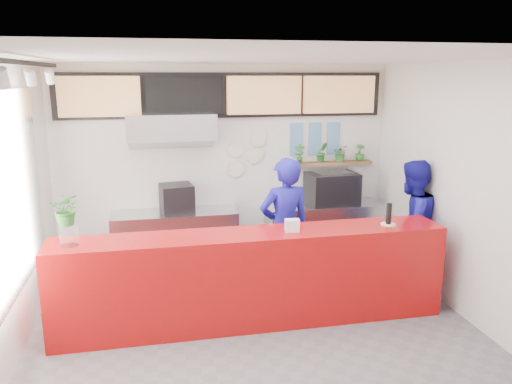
# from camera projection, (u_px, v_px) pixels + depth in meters

# --- Properties ---
(floor) EXTENTS (5.00, 5.00, 0.00)m
(floor) POSITION_uv_depth(u_px,v_px,m) (260.00, 339.00, 5.51)
(floor) COLOR slate
(floor) RESTS_ON ground
(ceiling) EXTENTS (5.00, 5.00, 0.00)m
(ceiling) POSITION_uv_depth(u_px,v_px,m) (261.00, 58.00, 4.82)
(ceiling) COLOR silver
(wall_back) EXTENTS (5.00, 0.00, 5.00)m
(wall_back) POSITION_uv_depth(u_px,v_px,m) (225.00, 166.00, 7.54)
(wall_back) COLOR white
(wall_back) RESTS_ON ground
(wall_left) EXTENTS (0.00, 5.00, 5.00)m
(wall_left) POSITION_uv_depth(u_px,v_px,m) (0.00, 222.00, 4.67)
(wall_left) COLOR white
(wall_left) RESTS_ON ground
(wall_right) EXTENTS (0.00, 5.00, 5.00)m
(wall_right) POSITION_uv_depth(u_px,v_px,m) (475.00, 196.00, 5.66)
(wall_right) COLOR white
(wall_right) RESTS_ON ground
(service_counter) EXTENTS (4.50, 0.60, 1.10)m
(service_counter) POSITION_uv_depth(u_px,v_px,m) (253.00, 278.00, 5.76)
(service_counter) COLOR #AA0C0C
(service_counter) RESTS_ON ground
(cream_band) EXTENTS (5.00, 0.02, 0.80)m
(cream_band) POSITION_uv_depth(u_px,v_px,m) (224.00, 92.00, 7.28)
(cream_band) COLOR beige
(cream_band) RESTS_ON wall_back
(prep_bench) EXTENTS (1.80, 0.60, 0.90)m
(prep_bench) POSITION_uv_depth(u_px,v_px,m) (176.00, 241.00, 7.34)
(prep_bench) COLOR #B2B5BA
(prep_bench) RESTS_ON ground
(panini_oven) EXTENTS (0.50, 0.50, 0.40)m
(panini_oven) POSITION_uv_depth(u_px,v_px,m) (177.00, 198.00, 7.20)
(panini_oven) COLOR black
(panini_oven) RESTS_ON prep_bench
(extraction_hood) EXTENTS (1.20, 0.70, 0.35)m
(extraction_hood) POSITION_uv_depth(u_px,v_px,m) (171.00, 126.00, 6.90)
(extraction_hood) COLOR #B2B5BA
(extraction_hood) RESTS_ON ceiling
(hood_lip) EXTENTS (1.20, 0.69, 0.31)m
(hood_lip) POSITION_uv_depth(u_px,v_px,m) (172.00, 140.00, 6.95)
(hood_lip) COLOR #B2B5BA
(hood_lip) RESTS_ON ceiling
(right_bench) EXTENTS (1.80, 0.60, 0.90)m
(right_bench) POSITION_uv_depth(u_px,v_px,m) (324.00, 232.00, 7.80)
(right_bench) COLOR #B2B5BA
(right_bench) RESTS_ON ground
(espresso_machine) EXTENTS (0.78, 0.58, 0.48)m
(espresso_machine) POSITION_uv_depth(u_px,v_px,m) (332.00, 188.00, 7.66)
(espresso_machine) COLOR black
(espresso_machine) RESTS_ON right_bench
(espresso_tray) EXTENTS (0.60, 0.46, 0.05)m
(espresso_tray) POSITION_uv_depth(u_px,v_px,m) (332.00, 173.00, 7.60)
(espresso_tray) COLOR silver
(espresso_tray) RESTS_ON espresso_machine
(herb_shelf) EXTENTS (1.40, 0.18, 0.04)m
(herb_shelf) POSITION_uv_depth(u_px,v_px,m) (328.00, 163.00, 7.77)
(herb_shelf) COLOR brown
(herb_shelf) RESTS_ON wall_back
(menu_board_far_left) EXTENTS (1.10, 0.10, 0.55)m
(menu_board_far_left) POSITION_uv_depth(u_px,v_px,m) (99.00, 96.00, 6.84)
(menu_board_far_left) COLOR tan
(menu_board_far_left) RESTS_ON wall_back
(menu_board_mid_left) EXTENTS (1.10, 0.10, 0.55)m
(menu_board_mid_left) POSITION_uv_depth(u_px,v_px,m) (184.00, 96.00, 7.07)
(menu_board_mid_left) COLOR black
(menu_board_mid_left) RESTS_ON wall_back
(menu_board_mid_right) EXTENTS (1.10, 0.10, 0.55)m
(menu_board_mid_right) POSITION_uv_depth(u_px,v_px,m) (264.00, 95.00, 7.30)
(menu_board_mid_right) COLOR tan
(menu_board_mid_right) RESTS_ON wall_back
(menu_board_far_right) EXTENTS (1.10, 0.10, 0.55)m
(menu_board_far_right) POSITION_uv_depth(u_px,v_px,m) (339.00, 94.00, 7.53)
(menu_board_far_right) COLOR tan
(menu_board_far_right) RESTS_ON wall_back
(soffit) EXTENTS (4.80, 0.04, 0.65)m
(soffit) POSITION_uv_depth(u_px,v_px,m) (225.00, 95.00, 7.27)
(soffit) COLOR black
(soffit) RESTS_ON wall_back
(window_pane) EXTENTS (0.04, 2.20, 1.90)m
(window_pane) POSITION_uv_depth(u_px,v_px,m) (9.00, 193.00, 4.91)
(window_pane) COLOR silver
(window_pane) RESTS_ON wall_left
(window_frame) EXTENTS (0.03, 2.30, 2.00)m
(window_frame) POSITION_uv_depth(u_px,v_px,m) (12.00, 193.00, 4.92)
(window_frame) COLOR #B2B5BA
(window_frame) RESTS_ON wall_left
(track_rail) EXTENTS (0.05, 2.40, 0.04)m
(track_rail) POSITION_uv_depth(u_px,v_px,m) (29.00, 63.00, 4.42)
(track_rail) COLOR black
(track_rail) RESTS_ON ceiling
(dec_plate_a) EXTENTS (0.24, 0.03, 0.24)m
(dec_plate_a) POSITION_uv_depth(u_px,v_px,m) (235.00, 149.00, 7.49)
(dec_plate_a) COLOR silver
(dec_plate_a) RESTS_ON wall_back
(dec_plate_b) EXTENTS (0.24, 0.03, 0.24)m
(dec_plate_b) POSITION_uv_depth(u_px,v_px,m) (255.00, 155.00, 7.57)
(dec_plate_b) COLOR silver
(dec_plate_b) RESTS_ON wall_back
(dec_plate_c) EXTENTS (0.24, 0.03, 0.24)m
(dec_plate_c) POSITION_uv_depth(u_px,v_px,m) (236.00, 169.00, 7.56)
(dec_plate_c) COLOR silver
(dec_plate_c) RESTS_ON wall_back
(dec_plate_d) EXTENTS (0.24, 0.03, 0.24)m
(dec_plate_d) POSITION_uv_depth(u_px,v_px,m) (258.00, 139.00, 7.52)
(dec_plate_d) COLOR silver
(dec_plate_d) RESTS_ON wall_back
(photo_frame_a) EXTENTS (0.20, 0.02, 0.25)m
(photo_frame_a) POSITION_uv_depth(u_px,v_px,m) (296.00, 131.00, 7.63)
(photo_frame_a) COLOR #598CBF
(photo_frame_a) RESTS_ON wall_back
(photo_frame_b) EXTENTS (0.20, 0.02, 0.25)m
(photo_frame_b) POSITION_uv_depth(u_px,v_px,m) (315.00, 131.00, 7.69)
(photo_frame_b) COLOR #598CBF
(photo_frame_b) RESTS_ON wall_back
(photo_frame_c) EXTENTS (0.20, 0.02, 0.25)m
(photo_frame_c) POSITION_uv_depth(u_px,v_px,m) (333.00, 130.00, 7.75)
(photo_frame_c) COLOR #598CBF
(photo_frame_c) RESTS_ON wall_back
(photo_frame_d) EXTENTS (0.20, 0.02, 0.25)m
(photo_frame_d) POSITION_uv_depth(u_px,v_px,m) (296.00, 147.00, 7.69)
(photo_frame_d) COLOR #598CBF
(photo_frame_d) RESTS_ON wall_back
(photo_frame_e) EXTENTS (0.20, 0.02, 0.25)m
(photo_frame_e) POSITION_uv_depth(u_px,v_px,m) (315.00, 147.00, 7.74)
(photo_frame_e) COLOR #598CBF
(photo_frame_e) RESTS_ON wall_back
(photo_frame_f) EXTENTS (0.20, 0.02, 0.25)m
(photo_frame_f) POSITION_uv_depth(u_px,v_px,m) (333.00, 146.00, 7.80)
(photo_frame_f) COLOR #598CBF
(photo_frame_f) RESTS_ON wall_back
(staff_center) EXTENTS (0.73, 0.53, 1.85)m
(staff_center) POSITION_uv_depth(u_px,v_px,m) (285.00, 229.00, 6.36)
(staff_center) COLOR #181595
(staff_center) RESTS_ON ground
(staff_right) EXTENTS (1.05, 0.95, 1.76)m
(staff_right) POSITION_uv_depth(u_px,v_px,m) (410.00, 225.00, 6.70)
(staff_right) COLOR #181595
(staff_right) RESTS_ON ground
(herb_a) EXTENTS (0.18, 0.15, 0.29)m
(herb_a) POSITION_uv_depth(u_px,v_px,m) (300.00, 153.00, 7.64)
(herb_a) COLOR #296C26
(herb_a) RESTS_ON herb_shelf
(herb_b) EXTENTS (0.18, 0.15, 0.31)m
(herb_b) POSITION_uv_depth(u_px,v_px,m) (322.00, 152.00, 7.70)
(herb_b) COLOR #296C26
(herb_b) RESTS_ON herb_shelf
(herb_c) EXTENTS (0.29, 0.28, 0.26)m
(herb_c) POSITION_uv_depth(u_px,v_px,m) (341.00, 153.00, 7.77)
(herb_c) COLOR #296C26
(herb_c) RESTS_ON herb_shelf
(herb_d) EXTENTS (0.18, 0.17, 0.26)m
(herb_d) POSITION_uv_depth(u_px,v_px,m) (360.00, 152.00, 7.83)
(herb_d) COLOR #296C26
(herb_d) RESTS_ON herb_shelf
(glass_vase) EXTENTS (0.22, 0.22, 0.24)m
(glass_vase) POSITION_uv_depth(u_px,v_px,m) (69.00, 235.00, 5.19)
(glass_vase) COLOR white
(glass_vase) RESTS_ON service_counter
(basil_vase) EXTENTS (0.32, 0.28, 0.34)m
(basil_vase) POSITION_uv_depth(u_px,v_px,m) (67.00, 209.00, 5.13)
(basil_vase) COLOR #296C26
(basil_vase) RESTS_ON glass_vase
(napkin_holder) EXTENTS (0.17, 0.12, 0.14)m
(napkin_holder) POSITION_uv_depth(u_px,v_px,m) (292.00, 225.00, 5.67)
(napkin_holder) COLOR white
(napkin_holder) RESTS_ON service_counter
(white_plate) EXTENTS (0.23, 0.23, 0.01)m
(white_plate) POSITION_uv_depth(u_px,v_px,m) (388.00, 224.00, 5.93)
(white_plate) COLOR white
(white_plate) RESTS_ON service_counter
(pepper_mill) EXTENTS (0.07, 0.07, 0.25)m
(pepper_mill) POSITION_uv_depth(u_px,v_px,m) (389.00, 214.00, 5.90)
(pepper_mill) COLOR black
(pepper_mill) RESTS_ON white_plate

